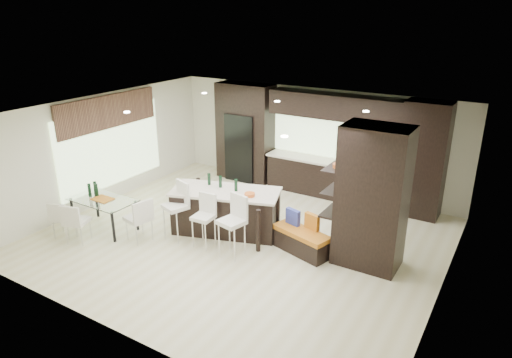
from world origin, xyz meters
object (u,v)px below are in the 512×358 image
Objects in this scene: stool_mid at (204,226)px; chair_far at (64,220)px; stool_left at (176,217)px; chair_near at (77,224)px; dining_table at (104,214)px; stool_right at (232,233)px; bench at (301,241)px; floor_vase at (349,216)px; chair_end at (139,221)px; kitchen_island at (226,211)px.

stool_mid is 1.18× the size of chair_far.
chair_near is at bearing -125.62° from stool_left.
chair_far is at bearing -122.50° from dining_table.
bench is (1.09, 0.84, -0.27)m from stool_right.
stool_mid reaches higher than chair_far.
stool_left reaches higher than dining_table.
floor_vase is 4.34m from chair_end.
chair_far is at bearing -132.14° from stool_left.
dining_table is at bearing -146.31° from bench.
bench is 0.91× the size of floor_vase.
dining_table is 0.83m from chair_far.
chair_end is (-3.12, -1.31, 0.20)m from bench.
kitchen_island is at bearing -163.54° from floor_vase.
floor_vase is 1.53× the size of chair_end.
dining_table is at bearing -158.40° from stool_right.
bench is at bearing 20.86° from stool_mid.
dining_table is at bearing -157.41° from floor_vase.
stool_left is 2.04m from chair_near.
chair_end reaches higher than dining_table.
stool_mid is at bearing 12.45° from dining_table.
bench is (2.50, 0.84, -0.27)m from stool_left.
chair_near reaches higher than bench.
kitchen_island is at bearing 86.35° from stool_mid.
chair_end is (-1.32, -0.49, -0.01)m from stool_mid.
bench is 4.37m from dining_table.
stool_left is 1.33× the size of chair_far.
stool_right is at bearing 9.34° from dining_table.
chair_far is (-3.52, -1.16, -0.13)m from stool_right.
kitchen_island is 1.81m from bench.
stool_right is 0.76× the size of floor_vase.
chair_end reaches higher than chair_far.
bench is at bearing -54.33° from chair_end.
stool_left is 0.69× the size of dining_table.
chair_end reaches higher than bench.
dining_table reaches higher than bench.
floor_vase is 5.59m from chair_near.
stool_mid is 3.06m from chair_far.
chair_end is at bearing 0.67° from dining_table.
chair_far reaches higher than dining_table.
stool_left reaches higher than stool_mid.
bench is 0.84× the size of dining_table.
floor_vase is 1.65× the size of chair_near.
dining_table is 0.71m from chair_near.
stool_left reaches higher than kitchen_island.
kitchen_island reaches higher than dining_table.
bench is (1.80, 0.82, -0.22)m from stool_mid.
chair_near is (0.00, -0.71, 0.06)m from dining_table.
stool_right is 1.33× the size of chair_far.
stool_left is 2.41m from chair_far.
chair_near is (-3.07, -1.18, -0.10)m from stool_right.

